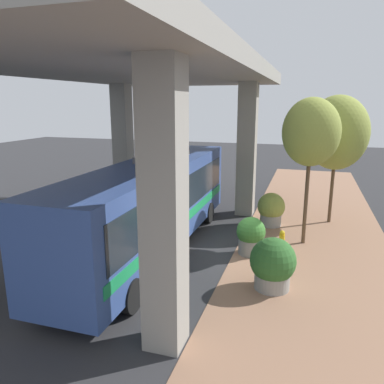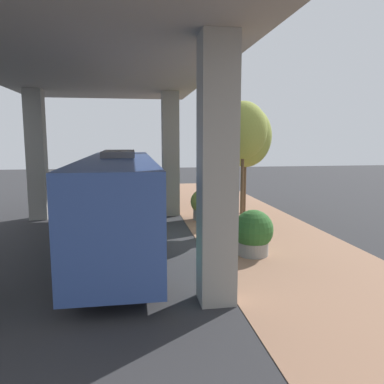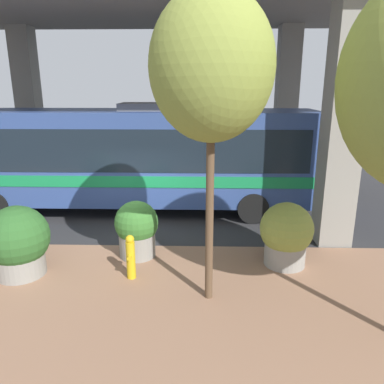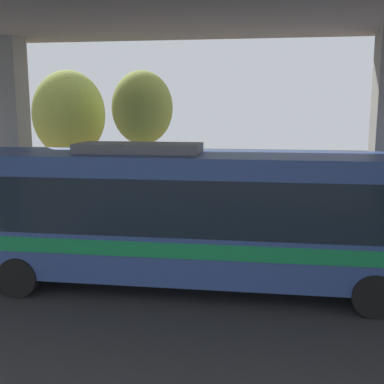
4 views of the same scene
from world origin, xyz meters
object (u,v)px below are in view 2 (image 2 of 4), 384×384
at_px(planter_middle, 253,233).
at_px(planter_back, 203,204).
at_px(fire_hydrant, 236,225).
at_px(street_tree_near, 243,131).
at_px(planter_front, 210,221).
at_px(street_tree_far, 246,136).
at_px(bus, 119,196).

bearing_deg(planter_middle, planter_back, -83.82).
bearing_deg(fire_hydrant, street_tree_near, -113.55).
distance_m(planter_back, street_tree_near, 4.51).
distance_m(fire_hydrant, planter_front, 1.19).
relative_size(planter_middle, street_tree_near, 0.28).
height_order(fire_hydrant, street_tree_far, street_tree_far).
xyz_separation_m(planter_middle, planter_back, (0.68, -6.27, -0.02)).
distance_m(planter_middle, planter_back, 6.31).
bearing_deg(street_tree_near, fire_hydrant, 66.45).
distance_m(bus, planter_front, 4.02).
distance_m(planter_front, planter_back, 3.74).
relative_size(planter_back, street_tree_far, 0.26).
xyz_separation_m(bus, fire_hydrant, (-4.91, -0.79, -1.48)).
xyz_separation_m(planter_middle, street_tree_near, (-0.87, -4.37, 3.76)).
bearing_deg(street_tree_near, street_tree_far, -109.17).
xyz_separation_m(planter_front, planter_back, (-0.39, -3.72, 0.06)).
relative_size(planter_middle, street_tree_far, 0.28).
height_order(planter_front, street_tree_far, street_tree_far).
relative_size(fire_hydrant, planter_middle, 0.64).
xyz_separation_m(bus, street_tree_far, (-6.83, -5.87, 2.33)).
bearing_deg(street_tree_far, bus, 40.64).
height_order(fire_hydrant, planter_back, planter_back).
relative_size(fire_hydrant, street_tree_far, 0.18).
xyz_separation_m(bus, street_tree_near, (-5.68, -2.56, 2.58)).
relative_size(planter_front, planter_back, 0.93).
relative_size(planter_front, street_tree_far, 0.24).
height_order(planter_middle, street_tree_far, street_tree_far).
bearing_deg(planter_back, street_tree_near, 129.13).
relative_size(bus, street_tree_far, 2.05).
bearing_deg(street_tree_near, bus, 24.21).
distance_m(fire_hydrant, street_tree_near, 4.49).
height_order(fire_hydrant, street_tree_near, street_tree_near).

